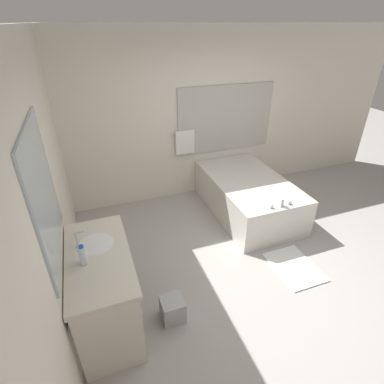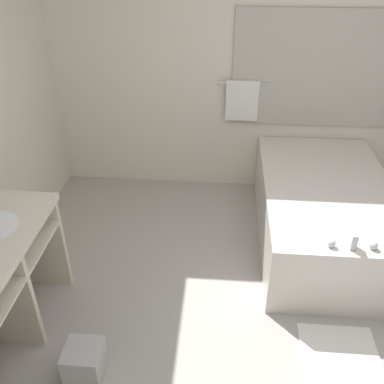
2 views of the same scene
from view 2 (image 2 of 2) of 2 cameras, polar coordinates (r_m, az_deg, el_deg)
ground_plane at (r=3.16m, az=11.98°, el=-20.26°), size 16.00×16.00×0.00m
wall_back_with_blinds at (r=4.31m, az=11.34°, el=16.65°), size 7.40×0.13×2.70m
bathtub at (r=3.94m, az=17.16°, el=-2.36°), size 1.08×1.85×0.71m
waste_bin at (r=2.98m, az=-14.13°, el=-21.15°), size 0.23×0.23×0.25m
bath_mat at (r=3.18m, az=19.53°, el=-21.31°), size 0.52×0.70×0.02m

